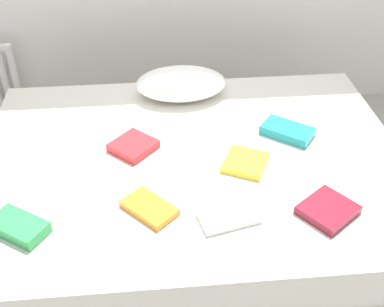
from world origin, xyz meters
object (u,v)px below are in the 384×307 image
at_px(textbook_orange, 149,208).
at_px(textbook_white, 229,217).
at_px(pillow, 181,83).
at_px(textbook_teal, 287,131).
at_px(textbook_red, 133,146).
at_px(bed, 193,197).
at_px(textbook_yellow, 246,162).
at_px(textbook_maroon, 328,210).
at_px(textbook_green, 19,227).

bearing_deg(textbook_orange, textbook_white, 32.62).
relative_size(pillow, textbook_white, 2.11).
xyz_separation_m(pillow, textbook_teal, (0.49, -0.43, -0.05)).
distance_m(textbook_red, textbook_teal, 0.75).
height_order(textbook_red, textbook_orange, textbook_red).
bearing_deg(textbook_red, bed, 26.50).
bearing_deg(textbook_white, textbook_yellow, 55.43).
bearing_deg(textbook_maroon, pillow, 80.91).
bearing_deg(textbook_teal, textbook_yellow, -101.00).
height_order(textbook_red, textbook_teal, textbook_teal).
xyz_separation_m(bed, textbook_teal, (0.48, 0.13, 0.28)).
xyz_separation_m(bed, textbook_red, (-0.27, 0.08, 0.27)).
distance_m(textbook_white, textbook_red, 0.63).
relative_size(textbook_red, textbook_teal, 0.76).
distance_m(textbook_red, textbook_maroon, 0.92).
relative_size(textbook_white, textbook_orange, 1.06).
height_order(bed, textbook_yellow, textbook_yellow).
height_order(textbook_green, textbook_orange, textbook_green).
distance_m(textbook_maroon, textbook_yellow, 0.43).
xyz_separation_m(textbook_maroon, textbook_orange, (-0.71, 0.08, -0.00)).
bearing_deg(textbook_red, textbook_green, -88.55).
height_order(textbook_white, textbook_yellow, textbook_yellow).
bearing_deg(textbook_teal, bed, -126.90).
xyz_separation_m(bed, textbook_green, (-0.71, -0.41, 0.28)).
xyz_separation_m(bed, textbook_maroon, (0.50, -0.43, 0.27)).
height_order(pillow, textbook_yellow, pillow).
bearing_deg(textbook_yellow, pillow, 136.70).
xyz_separation_m(textbook_maroon, textbook_teal, (-0.02, 0.55, 0.00)).
height_order(bed, textbook_teal, textbook_teal).
xyz_separation_m(textbook_red, textbook_teal, (0.75, 0.05, 0.00)).
relative_size(textbook_maroon, textbook_orange, 0.93).
bearing_deg(bed, textbook_yellow, -20.41).
bearing_deg(textbook_red, textbook_maroon, 9.86).
height_order(textbook_teal, textbook_yellow, textbook_teal).
distance_m(textbook_red, textbook_green, 0.66).
height_order(pillow, textbook_orange, pillow).
height_order(textbook_orange, textbook_yellow, textbook_yellow).
bearing_deg(textbook_orange, pillow, 124.54).
distance_m(textbook_orange, textbook_teal, 0.83).
distance_m(bed, textbook_teal, 0.56).
bearing_deg(textbook_maroon, textbook_red, 110.16).
height_order(textbook_maroon, textbook_orange, textbook_maroon).
distance_m(bed, textbook_red, 0.39).
distance_m(textbook_white, textbook_yellow, 0.36).
bearing_deg(textbook_green, textbook_maroon, 33.36).
relative_size(textbook_red, textbook_green, 0.82).
xyz_separation_m(textbook_white, textbook_maroon, (0.40, -0.00, 0.01)).
xyz_separation_m(textbook_maroon, textbook_yellow, (-0.27, 0.34, -0.00)).
bearing_deg(textbook_green, bed, 64.09).
relative_size(textbook_green, textbook_orange, 1.02).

